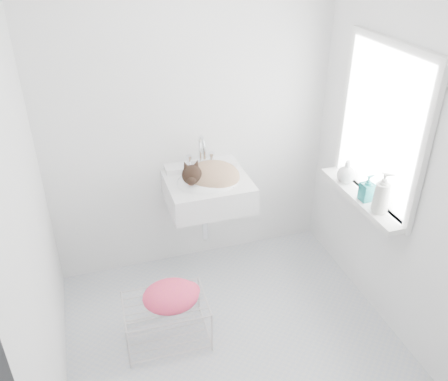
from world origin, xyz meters
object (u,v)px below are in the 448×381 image
object	(u,v)px
sink	(208,179)
bottle_a	(378,212)
bottle_b	(365,200)
cat	(210,176)
bottle_c	(345,182)
wire_rack	(166,322)

from	to	relation	value
sink	bottle_a	world-z (taller)	same
bottle_a	bottle_b	size ratio (longest dim) A/B	1.30
cat	bottle_b	bearing A→B (deg)	-25.25
sink	bottle_b	bearing A→B (deg)	-32.52
bottle_c	bottle_b	bearing A→B (deg)	-90.00
cat	bottle_a	size ratio (longest dim) A/B	1.85
cat	bottle_b	xyz separation A→B (m)	(0.93, -0.59, -0.04)
sink	wire_rack	distance (m)	1.04
cat	bottle_c	size ratio (longest dim) A/B	2.63
sink	bottle_c	distance (m)	1.01
bottle_a	bottle_b	world-z (taller)	bottle_a
sink	bottle_c	bearing A→B (deg)	-19.64
sink	bottle_b	xyz separation A→B (m)	(0.95, -0.60, 0.00)
bottle_a	bottle_c	world-z (taller)	bottle_a
sink	cat	bearing A→B (deg)	-52.89
bottle_b	bottle_c	size ratio (longest dim) A/B	1.09
wire_rack	cat	bearing A→B (deg)	50.50
sink	wire_rack	world-z (taller)	sink
cat	bottle_a	world-z (taller)	cat
bottle_a	bottle_c	bearing A→B (deg)	90.00
wire_rack	bottle_c	size ratio (longest dim) A/B	3.14
bottle_b	wire_rack	bearing A→B (deg)	-179.68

